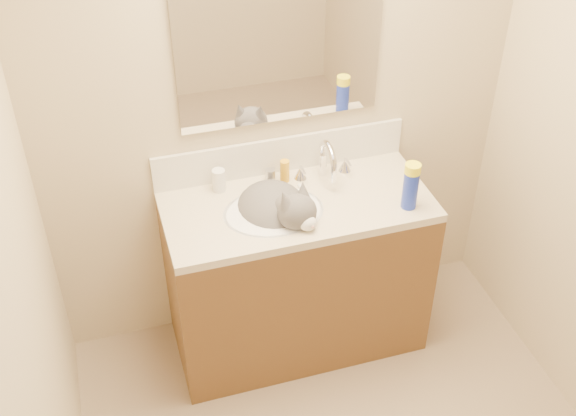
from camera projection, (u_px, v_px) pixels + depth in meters
room_shell at (401, 223)px, 2.08m from camera, size 2.24×2.54×2.52m
vanity_cabinet at (297, 277)px, 3.48m from camera, size 1.20×0.55×0.82m
counter_slab at (298, 206)px, 3.22m from camera, size 1.20×0.55×0.04m
basin at (274, 224)px, 3.20m from camera, size 0.45×0.36×0.14m
faucet at (326, 164)px, 3.30m from camera, size 0.28×0.20×0.21m
cat at (278, 212)px, 3.19m from camera, size 0.46×0.49×0.34m
backsplash at (281, 155)px, 3.35m from camera, size 1.20×0.02×0.18m
mirror at (280, 36)px, 2.99m from camera, size 0.90×0.02×0.80m
pill_bottle at (219, 180)px, 3.25m from camera, size 0.08×0.08×0.11m
pill_label at (219, 182)px, 3.26m from camera, size 0.07×0.07×0.04m
silver_jar at (270, 174)px, 3.33m from camera, size 0.06×0.06×0.05m
amber_bottle at (285, 171)px, 3.31m from camera, size 0.05×0.05×0.11m
toothbrush at (305, 193)px, 3.26m from camera, size 0.03×0.14×0.01m
toothbrush_head at (305, 192)px, 3.25m from camera, size 0.02×0.03×0.02m
spray_can at (410, 189)px, 3.13m from camera, size 0.07×0.07×0.18m
spray_cap at (413, 169)px, 3.06m from camera, size 0.08×0.08×0.04m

